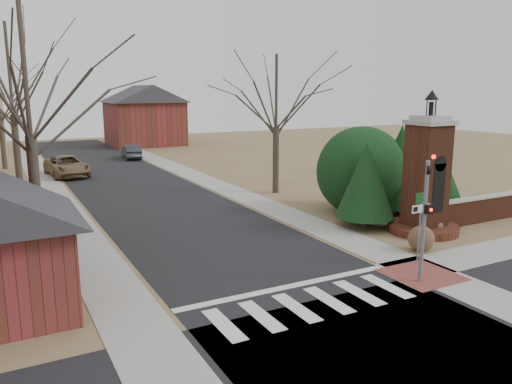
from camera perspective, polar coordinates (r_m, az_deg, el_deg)
ground at (r=15.25m, az=8.23°, el=-13.65°), size 120.00×120.00×0.00m
main_street at (r=34.68m, az=-13.65°, el=0.54°), size 8.00×70.00×0.01m
cross_street at (r=13.23m, az=16.29°, el=-18.17°), size 120.00×8.00×0.01m
crosswalk_zone at (r=15.84m, az=6.49°, el=-12.57°), size 8.00×2.20×0.02m
stop_bar at (r=16.99m, az=3.59°, el=-10.79°), size 8.00×0.35×0.02m
sidewalk_right_main at (r=36.28m, az=-5.68°, el=1.30°), size 2.00×60.00×0.02m
sidewalk_left at (r=33.82m, az=-22.20°, el=-0.27°), size 2.00×60.00×0.02m
curb_apron at (r=18.92m, az=18.39°, el=-8.99°), size 2.40×2.40×0.02m
traffic_signal_pole at (r=17.56m, az=18.79°, el=-1.82°), size 0.28×0.41×4.50m
sign_post at (r=19.56m, az=18.29°, el=-2.36°), size 0.90×0.07×2.75m
brick_gate_monument at (r=23.96m, az=18.83°, el=0.63°), size 3.20×3.20×6.47m
brick_garden_wall at (r=27.67m, az=25.05°, el=-1.63°), size 7.50×0.50×1.30m
house_distant_right at (r=61.31m, az=-12.67°, el=8.71°), size 8.80×8.80×7.30m
evergreen_near at (r=24.14m, az=12.45°, el=1.38°), size 2.80×2.80×4.10m
evergreen_mid at (r=27.17m, az=16.18°, el=2.95°), size 3.40×3.40×4.70m
evergreen_far at (r=28.03m, az=20.46°, el=1.48°), size 2.40×2.40×3.30m
evergreen_mass at (r=27.15m, az=11.97°, el=2.73°), size 4.80×4.80×4.80m
bare_tree_0 at (r=20.13m, az=-25.08°, el=14.03°), size 8.05×8.05×11.15m
bare_tree_1 at (r=33.12m, az=-26.45°, el=13.14°), size 8.40×8.40×11.64m
bare_tree_3 at (r=31.32m, az=2.35°, el=12.00°), size 7.00×7.00×9.70m
pickup_truck at (r=40.69m, az=-20.81°, el=2.80°), size 3.07×5.75×1.54m
distant_car at (r=49.17m, az=-14.05°, el=4.50°), size 1.81×4.19×1.34m
dry_shrub_left at (r=21.45m, az=18.35°, el=-5.09°), size 1.06×1.06×1.06m
dry_shrub_right at (r=24.30m, az=19.72°, el=-3.56°), size 0.80×0.80×0.80m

